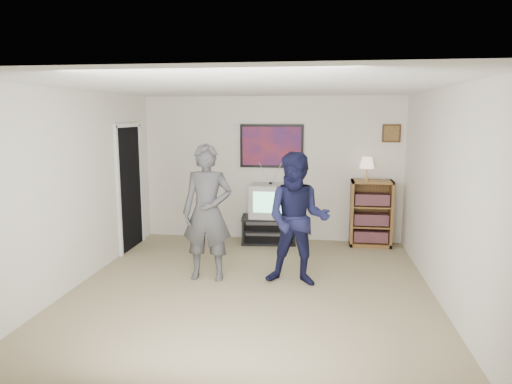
% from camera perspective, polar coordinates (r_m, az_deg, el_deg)
% --- Properties ---
extents(room_shell, '(4.51, 5.00, 2.51)m').
position_cam_1_polar(room_shell, '(5.85, -0.18, 0.47)').
color(room_shell, brown).
rests_on(room_shell, ground).
extents(media_stand, '(0.96, 0.60, 0.46)m').
position_cam_1_polar(media_stand, '(7.90, 1.59, -4.70)').
color(media_stand, black).
rests_on(media_stand, room_shell).
extents(crt_television, '(0.68, 0.58, 0.56)m').
position_cam_1_polar(crt_television, '(7.78, 1.82, -1.06)').
color(crt_television, '#B1B0AC').
rests_on(crt_television, media_stand).
extents(bookshelf, '(0.68, 0.39, 1.11)m').
position_cam_1_polar(bookshelf, '(7.88, 14.16, -2.59)').
color(bookshelf, brown).
rests_on(bookshelf, room_shell).
extents(table_lamp, '(0.24, 0.24, 0.39)m').
position_cam_1_polar(table_lamp, '(7.77, 13.68, 2.87)').
color(table_lamp, '#FCE5BF').
rests_on(table_lamp, bookshelf).
extents(person_tall, '(0.67, 0.45, 1.81)m').
position_cam_1_polar(person_tall, '(6.06, -6.09, -2.57)').
color(person_tall, '#3F3F42').
rests_on(person_tall, room_shell).
extents(person_short, '(0.89, 0.72, 1.72)m').
position_cam_1_polar(person_short, '(5.86, 5.22, -3.43)').
color(person_short, '#121433').
rests_on(person_short, room_shell).
extents(controller_left, '(0.08, 0.12, 0.03)m').
position_cam_1_polar(controller_left, '(6.21, -6.11, 0.63)').
color(controller_left, white).
rests_on(controller_left, person_tall).
extents(controller_right, '(0.08, 0.12, 0.04)m').
position_cam_1_polar(controller_right, '(6.08, 5.29, -0.52)').
color(controller_right, white).
rests_on(controller_right, person_short).
extents(poster, '(1.10, 0.03, 0.75)m').
position_cam_1_polar(poster, '(7.91, 1.96, 5.76)').
color(poster, black).
rests_on(poster, room_shell).
extents(air_vent, '(0.28, 0.02, 0.14)m').
position_cam_1_polar(air_vent, '(7.98, -1.99, 7.94)').
color(air_vent, white).
rests_on(air_vent, room_shell).
extents(small_picture, '(0.30, 0.03, 0.30)m').
position_cam_1_polar(small_picture, '(7.96, 16.57, 7.05)').
color(small_picture, '#432615').
rests_on(small_picture, room_shell).
extents(doorway, '(0.03, 0.85, 2.00)m').
position_cam_1_polar(doorway, '(7.70, -15.54, 0.44)').
color(doorway, black).
rests_on(doorway, room_shell).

